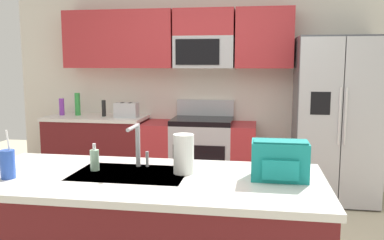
# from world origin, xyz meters

# --- Properties ---
(kitchen_wall_unit) EXTENTS (5.20, 0.43, 2.60)m
(kitchen_wall_unit) POSITION_xyz_m (-0.14, 2.08, 1.47)
(kitchen_wall_unit) COLOR silver
(kitchen_wall_unit) RESTS_ON ground
(back_counter) EXTENTS (1.24, 0.63, 0.90)m
(back_counter) POSITION_xyz_m (-1.44, 1.80, 0.45)
(back_counter) COLOR maroon
(back_counter) RESTS_ON ground
(range_oven) EXTENTS (1.36, 0.61, 1.10)m
(range_oven) POSITION_xyz_m (-0.14, 1.80, 0.44)
(range_oven) COLOR #B7BABF
(range_oven) RESTS_ON ground
(refrigerator) EXTENTS (0.90, 0.76, 1.85)m
(refrigerator) POSITION_xyz_m (1.42, 1.73, 0.93)
(refrigerator) COLOR #4C4F54
(refrigerator) RESTS_ON ground
(toaster) EXTENTS (0.28, 0.16, 0.18)m
(toaster) POSITION_xyz_m (-1.03, 1.75, 0.99)
(toaster) COLOR #B7BABF
(toaster) RESTS_ON back_counter
(pepper_mill) EXTENTS (0.05, 0.05, 0.20)m
(pepper_mill) POSITION_xyz_m (-1.34, 1.80, 1.00)
(pepper_mill) COLOR black
(pepper_mill) RESTS_ON back_counter
(bottle_purple) EXTENTS (0.06, 0.06, 0.21)m
(bottle_purple) POSITION_xyz_m (-1.92, 1.83, 1.01)
(bottle_purple) COLOR purple
(bottle_purple) RESTS_ON back_counter
(bottle_green) EXTENTS (0.07, 0.07, 0.29)m
(bottle_green) POSITION_xyz_m (-1.71, 1.84, 1.04)
(bottle_green) COLOR green
(bottle_green) RESTS_ON back_counter
(sink_faucet) EXTENTS (0.09, 0.21, 0.28)m
(sink_faucet) POSITION_xyz_m (-0.20, -0.55, 1.07)
(sink_faucet) COLOR #B7BABF
(sink_faucet) RESTS_ON island_counter
(drink_cup_blue) EXTENTS (0.08, 0.08, 0.29)m
(drink_cup_blue) POSITION_xyz_m (-0.87, -0.91, 0.98)
(drink_cup_blue) COLOR blue
(drink_cup_blue) RESTS_ON island_counter
(soap_dispenser) EXTENTS (0.06, 0.06, 0.17)m
(soap_dispenser) POSITION_xyz_m (-0.44, -0.67, 0.97)
(soap_dispenser) COLOR #A5D8B2
(soap_dispenser) RESTS_ON island_counter
(paper_towel_roll) EXTENTS (0.12, 0.12, 0.24)m
(paper_towel_roll) POSITION_xyz_m (0.12, -0.64, 1.02)
(paper_towel_roll) COLOR white
(paper_towel_roll) RESTS_ON island_counter
(backpack) EXTENTS (0.32, 0.22, 0.23)m
(backpack) POSITION_xyz_m (0.69, -0.68, 1.02)
(backpack) COLOR teal
(backpack) RESTS_ON island_counter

